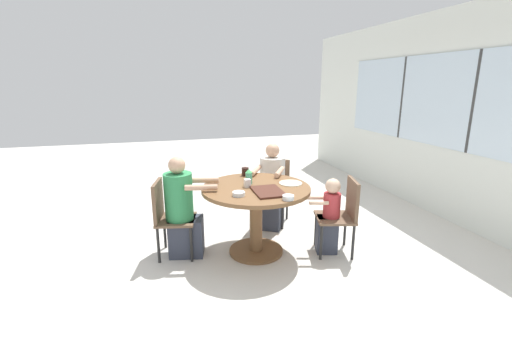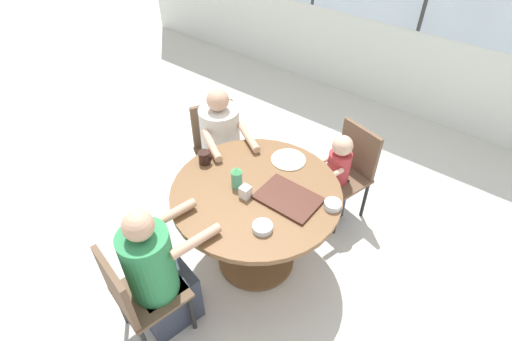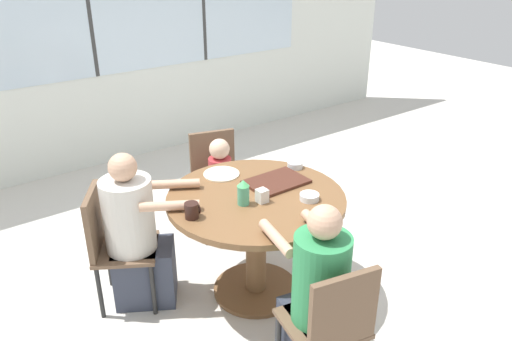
# 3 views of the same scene
# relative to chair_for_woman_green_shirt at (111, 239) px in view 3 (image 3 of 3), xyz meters

# --- Properties ---
(ground_plane) EXTENTS (16.00, 16.00, 0.00)m
(ground_plane) POSITION_rel_chair_for_woman_green_shirt_xyz_m (0.82, -0.49, -0.50)
(ground_plane) COLOR beige
(wall_back_with_windows) EXTENTS (8.40, 0.08, 2.80)m
(wall_back_with_windows) POSITION_rel_chair_for_woman_green_shirt_xyz_m (0.82, 2.32, 0.92)
(wall_back_with_windows) COLOR silver
(wall_back_with_windows) RESTS_ON ground_plane
(dining_table) EXTENTS (1.17, 1.17, 0.76)m
(dining_table) POSITION_rel_chair_for_woman_green_shirt_xyz_m (0.82, -0.49, 0.08)
(dining_table) COLOR brown
(dining_table) RESTS_ON ground_plane
(chair_for_woman_green_shirt) EXTENTS (0.55, 0.55, 0.84)m
(chair_for_woman_green_shirt) POSITION_rel_chair_for_woman_green_shirt_xyz_m (0.00, 0.00, 0.00)
(chair_for_woman_green_shirt) COLOR brown
(chair_for_woman_green_shirt) RESTS_ON ground_plane
(chair_for_man_blue_shirt) EXTENTS (0.48, 0.48, 0.84)m
(chair_for_man_blue_shirt) POSITION_rel_chair_for_woman_green_shirt_xyz_m (0.62, -1.42, 0.00)
(chair_for_man_blue_shirt) COLOR brown
(chair_for_man_blue_shirt) RESTS_ON ground_plane
(chair_for_toddler) EXTENTS (0.49, 0.49, 0.84)m
(chair_for_toddler) POSITION_rel_chair_for_woman_green_shirt_xyz_m (1.08, 0.43, 0.00)
(chair_for_toddler) COLOR brown
(chair_for_toddler) RESTS_ON ground_plane
(person_woman_green_shirt) EXTENTS (0.68, 0.58, 1.09)m
(person_woman_green_shirt) POSITION_rel_chair_for_woman_green_shirt_xyz_m (0.14, -0.09, -0.01)
(person_woman_green_shirt) COLOR #333847
(person_woman_green_shirt) RESTS_ON ground_plane
(person_man_blue_shirt) EXTENTS (0.41, 0.60, 1.10)m
(person_man_blue_shirt) POSITION_rel_chair_for_woman_green_shirt_xyz_m (0.66, -1.26, 0.00)
(person_man_blue_shirt) COLOR #333847
(person_man_blue_shirt) RESTS_ON ground_plane
(person_toddler) EXTENTS (0.27, 0.37, 0.85)m
(person_toddler) POSITION_rel_chair_for_woman_green_shirt_xyz_m (1.04, 0.28, -0.09)
(person_toddler) COLOR #333847
(person_toddler) RESTS_ON ground_plane
(food_tray_dark) EXTENTS (0.40, 0.28, 0.02)m
(food_tray_dark) POSITION_rel_chair_for_woman_green_shirt_xyz_m (1.04, -0.42, 0.28)
(food_tray_dark) COLOR #472319
(food_tray_dark) RESTS_ON dining_table
(coffee_mug) EXTENTS (0.09, 0.08, 0.10)m
(coffee_mug) POSITION_rel_chair_for_woman_green_shirt_xyz_m (0.35, -0.49, 0.32)
(coffee_mug) COLOR black
(coffee_mug) RESTS_ON dining_table
(sippy_cup) EXTENTS (0.08, 0.08, 0.17)m
(sippy_cup) POSITION_rel_chair_for_woman_green_shirt_xyz_m (0.69, -0.53, 0.35)
(sippy_cup) COLOR #4CA57F
(sippy_cup) RESTS_ON dining_table
(milk_carton_small) EXTENTS (0.07, 0.07, 0.09)m
(milk_carton_small) POSITION_rel_chair_for_woman_green_shirt_xyz_m (0.80, -0.58, 0.31)
(milk_carton_small) COLOR silver
(milk_carton_small) RESTS_ON dining_table
(bowl_white_shallow) EXTENTS (0.11, 0.11, 0.04)m
(bowl_white_shallow) POSITION_rel_chair_for_woman_green_shirt_xyz_m (1.31, -0.31, 0.29)
(bowl_white_shallow) COLOR silver
(bowl_white_shallow) RESTS_ON dining_table
(bowl_cereal) EXTENTS (0.12, 0.12, 0.04)m
(bowl_cereal) POSITION_rel_chair_for_woman_green_shirt_xyz_m (1.06, -0.73, 0.29)
(bowl_cereal) COLOR silver
(bowl_cereal) RESTS_ON dining_table
(plate_tortillas) EXTENTS (0.26, 0.26, 0.01)m
(plate_tortillas) POSITION_rel_chair_for_woman_green_shirt_xyz_m (0.81, -0.09, 0.27)
(plate_tortillas) COLOR beige
(plate_tortillas) RESTS_ON dining_table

